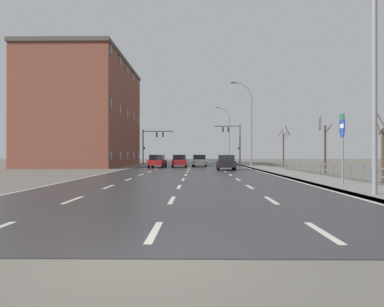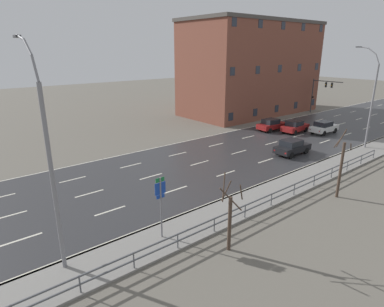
{
  "view_description": "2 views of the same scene",
  "coord_description": "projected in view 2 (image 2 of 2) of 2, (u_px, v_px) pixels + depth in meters",
  "views": [
    {
      "loc": [
        0.89,
        -5.84,
        1.64
      ],
      "look_at": [
        0.11,
        51.7,
        1.75
      ],
      "focal_mm": 35.21,
      "sensor_mm": 36.0,
      "label": 1
    },
    {
      "loc": [
        21.93,
        4.86,
        10.26
      ],
      "look_at": [
        0.0,
        22.66,
        1.16
      ],
      "focal_mm": 30.27,
      "sensor_mm": 36.0,
      "label": 2
    }
  ],
  "objects": [
    {
      "name": "car_near_right",
      "position": [
        324.0,
        127.0,
        41.33
      ],
      "size": [
        1.94,
        4.16,
        1.57
      ],
      "rotation": [
        0.0,
        0.0,
        -0.03
      ],
      "color": "silver",
      "rests_on": "ground"
    },
    {
      "name": "brick_building",
      "position": [
        251.0,
        68.0,
        53.25
      ],
      "size": [
        11.6,
        23.37,
        14.68
      ],
      "color": "brown",
      "rests_on": "ground"
    },
    {
      "name": "car_distant",
      "position": [
        295.0,
        126.0,
        41.68
      ],
      "size": [
        2.0,
        4.19,
        1.57
      ],
      "rotation": [
        0.0,
        0.0,
        0.05
      ],
      "color": "maroon",
      "rests_on": "ground"
    },
    {
      "name": "car_far_left",
      "position": [
        271.0,
        125.0,
        42.69
      ],
      "size": [
        2.02,
        4.19,
        1.57
      ],
      "rotation": [
        0.0,
        0.0,
        -0.06
      ],
      "color": "maroon",
      "rests_on": "ground"
    },
    {
      "name": "street_lamp_midground",
      "position": [
        371.0,
        100.0,
        33.81
      ],
      "size": [
        2.63,
        0.24,
        10.61
      ],
      "color": "slate",
      "rests_on": "ground"
    },
    {
      "name": "highway_sign",
      "position": [
        161.0,
        200.0,
        17.69
      ],
      "size": [
        0.09,
        0.68,
        3.75
      ],
      "color": "slate",
      "rests_on": "ground"
    },
    {
      "name": "street_lamp_foreground",
      "position": [
        49.0,
        166.0,
        14.42
      ],
      "size": [
        2.89,
        0.24,
        10.92
      ],
      "color": "slate",
      "rests_on": "ground"
    },
    {
      "name": "guardrail",
      "position": [
        259.0,
        203.0,
        21.12
      ],
      "size": [
        0.07,
        34.47,
        1.0
      ],
      "color": "#515459",
      "rests_on": "ground"
    },
    {
      "name": "car_mid_centre",
      "position": [
        292.0,
        147.0,
        32.96
      ],
      "size": [
        1.88,
        4.12,
        1.57
      ],
      "rotation": [
        0.0,
        0.0,
        -0.01
      ],
      "color": "black",
      "rests_on": "ground"
    },
    {
      "name": "bare_tree_mid",
      "position": [
        341.0,
        167.0,
        22.94
      ],
      "size": [
        1.18,
        0.93,
        5.01
      ],
      "color": "#423328",
      "rests_on": "ground"
    },
    {
      "name": "road_asphalt_strip",
      "position": [
        371.0,
        116.0,
        52.43
      ],
      "size": [
        14.0,
        120.0,
        0.03
      ],
      "color": "#303033",
      "rests_on": "ground"
    },
    {
      "name": "traffic_signal_left",
      "position": [
        320.0,
        90.0,
        53.24
      ],
      "size": [
        5.07,
        0.36,
        5.63
      ],
      "color": "#38383A",
      "rests_on": "ground"
    },
    {
      "name": "ground_plane",
      "position": [
        332.0,
        127.0,
        45.25
      ],
      "size": [
        160.0,
        160.0,
        0.12
      ],
      "color": "#666056"
    },
    {
      "name": "bare_tree_near",
      "position": [
        230.0,
        218.0,
        16.8
      ],
      "size": [
        1.34,
        1.62,
        4.32
      ],
      "color": "#423328",
      "rests_on": "ground"
    }
  ]
}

